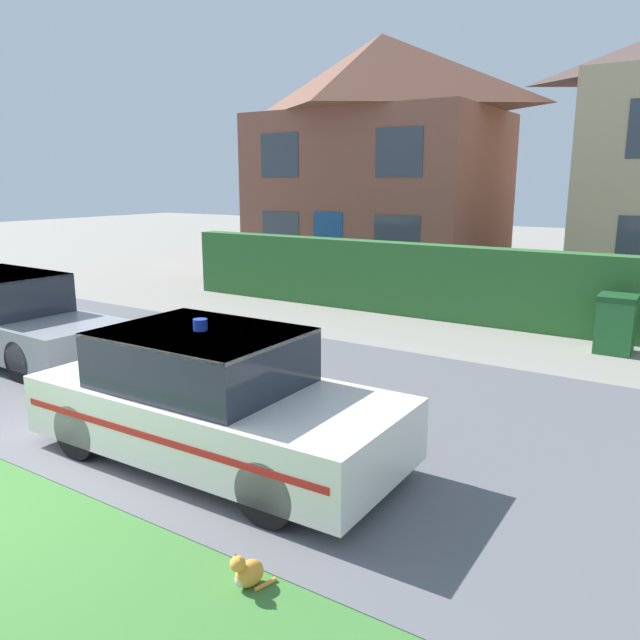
# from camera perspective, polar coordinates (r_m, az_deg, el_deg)

# --- Properties ---
(road_strip) EXTENTS (28.00, 6.45, 0.01)m
(road_strip) POSITION_cam_1_polar(r_m,az_deg,el_deg) (9.13, -6.41, -6.59)
(road_strip) COLOR #5B5B60
(road_strip) RESTS_ON ground
(garden_hedge) EXTENTS (15.32, 0.51, 1.63)m
(garden_hedge) POSITION_cam_1_polar(r_m,az_deg,el_deg) (13.71, 13.98, 3.09)
(garden_hedge) COLOR #2D662D
(garden_hedge) RESTS_ON ground
(police_car) EXTENTS (4.20, 1.85, 1.55)m
(police_car) POSITION_cam_1_polar(r_m,az_deg,el_deg) (6.90, -9.84, -7.13)
(police_car) COLOR black
(police_car) RESTS_ON road_strip
(cat) EXTENTS (0.26, 0.31, 0.30)m
(cat) POSITION_cam_1_polar(r_m,az_deg,el_deg) (5.08, -6.68, -21.93)
(cat) COLOR orange
(cat) RESTS_ON ground
(neighbour_car_near) EXTENTS (4.53, 1.70, 1.44)m
(neighbour_car_near) POSITION_cam_1_polar(r_m,az_deg,el_deg) (12.00, -26.54, 0.23)
(neighbour_car_near) COLOR black
(neighbour_car_near) RESTS_ON road_strip
(house_left) EXTENTS (7.62, 5.58, 7.42)m
(house_left) POSITION_cam_1_polar(r_m,az_deg,el_deg) (20.69, 5.46, 14.75)
(house_left) COLOR brown
(house_left) RESTS_ON ground
(wheelie_bin) EXTENTS (0.65, 0.70, 1.04)m
(wheelie_bin) POSITION_cam_1_polar(r_m,az_deg,el_deg) (12.22, 25.42, -0.30)
(wheelie_bin) COLOR #23662D
(wheelie_bin) RESTS_ON ground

